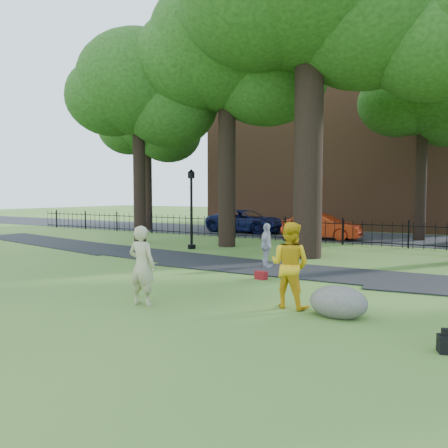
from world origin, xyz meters
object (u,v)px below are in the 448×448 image
Objects in this scene: woman at (142,265)px; lamppost at (191,210)px; red_sedan at (322,227)px; boulder at (339,299)px; man at (290,265)px.

lamppost is (-4.77, 8.76, 0.87)m from woman.
lamppost is at bearing 150.32° from red_sedan.
boulder is (4.03, 1.35, -0.55)m from woman.
man is 1.27m from boulder.
woman is 0.95× the size of man.
woman is at bearing -177.70° from red_sedan.
lamppost is 7.99m from red_sedan.
boulder is at bearing 177.86° from man.
red_sedan is at bearing 109.32° from boulder.
woman is 3.27m from man.
red_sedan is (3.75, 6.97, -1.06)m from lamppost.
boulder is 0.28× the size of red_sedan.
man is 0.45× the size of red_sedan.
lamppost is at bearing 139.91° from boulder.
lamppost reaches higher than woman.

